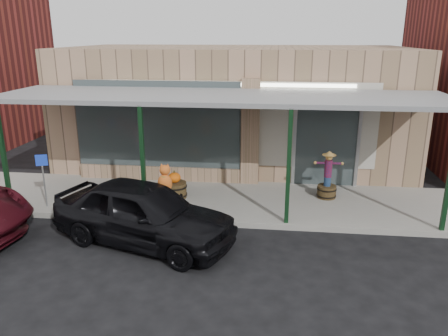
# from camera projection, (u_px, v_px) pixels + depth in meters

# --- Properties ---
(ground) EXTENTS (120.00, 120.00, 0.00)m
(ground) POSITION_uv_depth(u_px,v_px,m) (201.00, 267.00, 9.09)
(ground) COLOR black
(ground) RESTS_ON ground
(sidewalk) EXTENTS (40.00, 3.20, 0.15)m
(sidewalk) POSITION_uv_depth(u_px,v_px,m) (222.00, 201.00, 12.49)
(sidewalk) COLOR gray
(sidewalk) RESTS_ON ground
(storefront) EXTENTS (12.00, 6.25, 4.20)m
(storefront) POSITION_uv_depth(u_px,v_px,m) (236.00, 106.00, 16.22)
(storefront) COLOR tan
(storefront) RESTS_ON ground
(awning) EXTENTS (12.00, 3.00, 3.04)m
(awning) POSITION_uv_depth(u_px,v_px,m) (221.00, 98.00, 11.58)
(awning) COLOR gray
(awning) RESTS_ON ground
(block_buildings_near) EXTENTS (61.00, 8.00, 8.00)m
(block_buildings_near) POSITION_uv_depth(u_px,v_px,m) (292.00, 58.00, 16.49)
(block_buildings_near) COLOR maroon
(block_buildings_near) RESTS_ON ground
(barrel_scarecrow) EXTENTS (0.84, 0.58, 1.38)m
(barrel_scarecrow) POSITION_uv_depth(u_px,v_px,m) (327.00, 182.00, 12.41)
(barrel_scarecrow) COLOR #4D3B1F
(barrel_scarecrow) RESTS_ON sidewalk
(barrel_pumpkin) EXTENTS (0.68, 0.68, 0.80)m
(barrel_pumpkin) POSITION_uv_depth(u_px,v_px,m) (175.00, 188.00, 12.47)
(barrel_pumpkin) COLOR #4D3B1F
(barrel_pumpkin) RESTS_ON sidewalk
(handicap_sign) EXTENTS (0.29, 0.12, 1.46)m
(handicap_sign) POSITION_uv_depth(u_px,v_px,m) (43.00, 173.00, 11.61)
(handicap_sign) COLOR gray
(handicap_sign) RESTS_ON sidewalk
(parked_sedan) EXTENTS (4.65, 2.99, 1.65)m
(parked_sedan) POSITION_uv_depth(u_px,v_px,m) (144.00, 213.00, 9.97)
(parked_sedan) COLOR black
(parked_sedan) RESTS_ON ground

